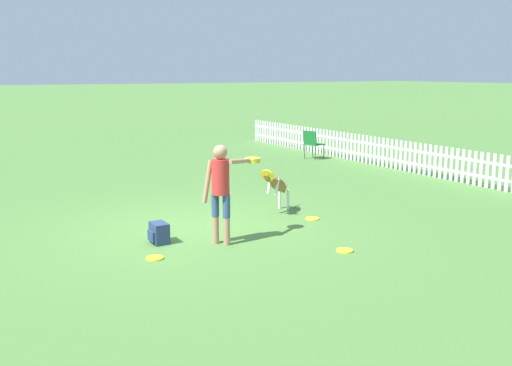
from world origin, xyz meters
name	(u,v)px	position (x,y,z in m)	size (l,w,h in m)	color
ground_plane	(197,229)	(0.00, 0.00, 0.00)	(240.00, 240.00, 0.00)	#4C7A38
handler_person	(223,182)	(1.01, 0.01, 1.00)	(0.51, 1.08, 1.59)	tan
leaping_dog	(277,184)	(-0.26, 1.81, 0.58)	(0.81, 1.07, 0.93)	olive
frisbee_near_handler	(312,219)	(0.49, 2.13, 0.01)	(0.26, 0.26, 0.02)	yellow
frisbee_near_dog	(345,250)	(2.31, 1.43, 0.01)	(0.26, 0.26, 0.02)	yellow
frisbee_midfield	(155,258)	(1.19, -1.21, 0.01)	(0.26, 0.26, 0.02)	yellow
backpack_on_grass	(159,233)	(0.48, -0.88, 0.17)	(0.35, 0.27, 0.34)	navy
picket_fence	(481,169)	(0.00, 7.41, 0.42)	(21.48, 0.04, 0.84)	white
folding_chair_center	(312,142)	(-5.60, 6.50, 0.54)	(0.63, 0.64, 0.90)	#333338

